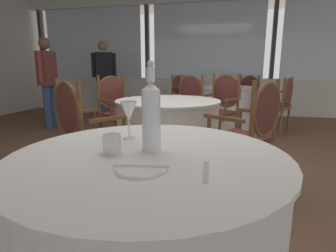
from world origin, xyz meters
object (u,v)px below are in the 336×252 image
diner_person_0 (104,74)px  diner_person_1 (48,78)px  water_bottle (151,115)px  dining_chair_0_3 (83,129)px  side_plate (141,168)px  dining_chair_0_0 (251,129)px  dining_chair_1_3 (279,101)px  wine_glass (129,112)px  dining_chair_1_0 (247,93)px  dining_chair_0_1 (221,105)px  dining_chair_1_1 (183,93)px  water_tumbler (112,144)px  dining_chair_1_2 (195,101)px  dining_chair_0_2 (117,106)px

diner_person_0 → diner_person_1: diner_person_0 is taller
water_bottle → dining_chair_0_3: (-0.87, 0.94, -0.32)m
side_plate → diner_person_0: diner_person_0 is taller
dining_chair_0_0 → dining_chair_1_3: bearing=-71.8°
wine_glass → dining_chair_1_0: dining_chair_1_0 is taller
dining_chair_0_0 → dining_chair_0_1: (-0.28, 1.39, 0.01)m
dining_chair_1_1 → diner_person_1: bearing=-120.3°
dining_chair_1_1 → wine_glass: bearing=-56.7°
dining_chair_1_0 → dining_chair_1_3: dining_chair_1_3 is taller
dining_chair_0_0 → diner_person_0: bearing=-15.3°
dining_chair_0_0 → dining_chair_1_1: size_ratio=1.05×
dining_chair_1_3 → diner_person_0: (-3.53, 0.88, 0.39)m
side_plate → dining_chair_1_3: 4.02m
diner_person_0 → diner_person_1: size_ratio=1.04×
side_plate → water_tumbler: size_ratio=2.34×
dining_chair_1_2 → dining_chair_1_3: 1.42m
dining_chair_0_3 → diner_person_1: bearing=74.5°
dining_chair_0_0 → dining_chair_0_1: dining_chair_0_1 is taller
water_bottle → wine_glass: size_ratio=2.01×
side_plate → dining_chair_0_3: (-0.90, 1.16, -0.17)m
water_tumbler → dining_chair_1_2: bearing=90.6°
dining_chair_1_3 → diner_person_1: bearing=34.1°
dining_chair_0_3 → dining_chair_1_3: 3.37m
dining_chair_1_2 → dining_chair_0_3: bearing=-169.5°
dining_chair_1_0 → dining_chair_1_2: 2.01m
dining_chair_0_0 → dining_chair_0_2: (-1.68, 1.11, -0.01)m
side_plate → dining_chair_1_1: dining_chair_1_1 is taller
wine_glass → diner_person_1: 4.01m
water_tumbler → dining_chair_1_3: 3.93m
side_plate → dining_chair_0_0: bearing=71.1°
water_bottle → diner_person_0: size_ratio=0.22×
dining_chair_0_2 → dining_chair_1_3: (2.33, 1.29, -0.02)m
water_tumbler → dining_chair_0_2: (-1.01, 2.41, -0.21)m
dining_chair_1_2 → diner_person_1: (-2.63, -0.03, 0.34)m
dining_chair_0_1 → dining_chair_1_2: bearing=-110.4°
side_plate → wine_glass: bearing=115.9°
wine_glass → dining_chair_1_3: bearing=69.1°
dining_chair_0_1 → dining_chair_1_3: 1.37m
water_bottle → dining_chair_0_0: size_ratio=0.37×
side_plate → water_tumbler: bearing=139.1°
diner_person_1 → dining_chair_0_1: bearing=161.6°
dining_chair_1_0 → water_bottle: bearing=19.0°
dining_chair_1_3 → diner_person_1: (-3.98, -0.46, 0.35)m
dining_chair_0_0 → dining_chair_1_1: 3.51m
dining_chair_1_0 → diner_person_0: bearing=-53.8°
dining_chair_0_0 → dining_chair_0_2: 2.01m
dining_chair_0_2 → dining_chair_1_3: dining_chair_0_2 is taller
dining_chair_0_0 → dining_chair_0_3: dining_chair_0_3 is taller
water_tumbler → dining_chair_0_2: 2.62m
dining_chair_1_2 → diner_person_0: bearing=86.5°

